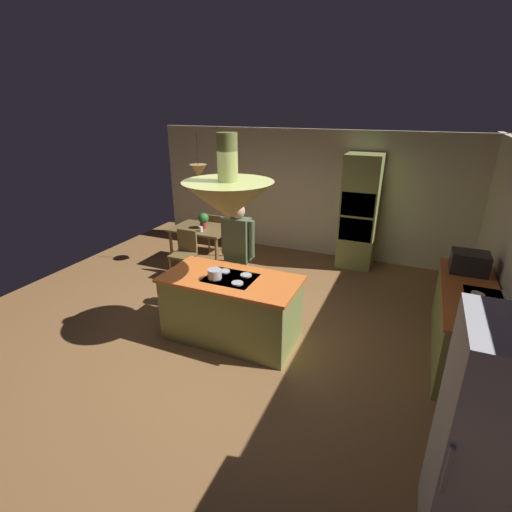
% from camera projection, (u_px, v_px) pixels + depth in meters
% --- Properties ---
extents(ground, '(8.16, 8.16, 0.00)m').
position_uv_depth(ground, '(239.00, 329.00, 5.44)').
color(ground, olive).
extents(wall_back, '(6.80, 0.10, 2.55)m').
position_uv_depth(wall_back, '(310.00, 193.00, 7.91)').
color(wall_back, beige).
rests_on(wall_back, ground).
extents(kitchen_island, '(1.80, 0.91, 0.92)m').
position_uv_depth(kitchen_island, '(231.00, 308.00, 5.10)').
color(kitchen_island, '#8C934C').
rests_on(kitchen_island, ground).
extents(counter_run_right, '(0.73, 2.10, 0.90)m').
position_uv_depth(counter_run_right, '(464.00, 323.00, 4.74)').
color(counter_run_right, '#8C934C').
rests_on(counter_run_right, ground).
extents(oven_tower, '(0.66, 0.62, 2.17)m').
position_uv_depth(oven_tower, '(359.00, 212.00, 7.23)').
color(oven_tower, '#8C934C').
rests_on(oven_tower, ground).
extents(refrigerator, '(0.72, 0.74, 1.82)m').
position_uv_depth(refrigerator, '(499.00, 451.00, 2.45)').
color(refrigerator, silver).
rests_on(refrigerator, ground).
extents(dining_table, '(1.12, 0.81, 0.76)m').
position_uv_depth(dining_table, '(202.00, 233.00, 7.44)').
color(dining_table, brown).
rests_on(dining_table, ground).
extents(person_at_island, '(0.53, 0.23, 1.70)m').
position_uv_depth(person_at_island, '(238.00, 251.00, 5.61)').
color(person_at_island, tan).
rests_on(person_at_island, ground).
extents(range_hood, '(1.10, 1.10, 1.00)m').
position_uv_depth(range_hood, '(228.00, 198.00, 4.55)').
color(range_hood, '#8C934C').
extents(pendant_light_over_table, '(0.32, 0.32, 0.82)m').
position_uv_depth(pendant_light_over_table, '(198.00, 170.00, 7.00)').
color(pendant_light_over_table, '#E0B266').
extents(chair_facing_island, '(0.40, 0.40, 0.87)m').
position_uv_depth(chair_facing_island, '(185.00, 250.00, 6.97)').
color(chair_facing_island, brown).
rests_on(chair_facing_island, ground).
extents(chair_by_back_wall, '(0.40, 0.40, 0.87)m').
position_uv_depth(chair_by_back_wall, '(218.00, 231.00, 8.03)').
color(chair_by_back_wall, brown).
rests_on(chair_by_back_wall, ground).
extents(potted_plant_on_table, '(0.20, 0.20, 0.30)m').
position_uv_depth(potted_plant_on_table, '(204.00, 220.00, 7.32)').
color(potted_plant_on_table, '#99382D').
rests_on(potted_plant_on_table, dining_table).
extents(cup_on_table, '(0.07, 0.07, 0.09)m').
position_uv_depth(cup_on_table, '(201.00, 229.00, 7.18)').
color(cup_on_table, white).
rests_on(cup_on_table, dining_table).
extents(canister_flour, '(0.10, 0.10, 0.21)m').
position_uv_depth(canister_flour, '(478.00, 303.00, 4.10)').
color(canister_flour, silver).
rests_on(canister_flour, counter_run_right).
extents(canister_sugar, '(0.11, 0.11, 0.14)m').
position_uv_depth(canister_sugar, '(476.00, 298.00, 4.26)').
color(canister_sugar, silver).
rests_on(canister_sugar, counter_run_right).
extents(microwave_on_counter, '(0.46, 0.36, 0.28)m').
position_uv_depth(microwave_on_counter, '(470.00, 262.00, 5.05)').
color(microwave_on_counter, '#232326').
rests_on(microwave_on_counter, counter_run_right).
extents(cooking_pot_on_cooktop, '(0.18, 0.18, 0.12)m').
position_uv_depth(cooking_pot_on_cooktop, '(215.00, 274.00, 4.85)').
color(cooking_pot_on_cooktop, '#B2B2B7').
rests_on(cooking_pot_on_cooktop, kitchen_island).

